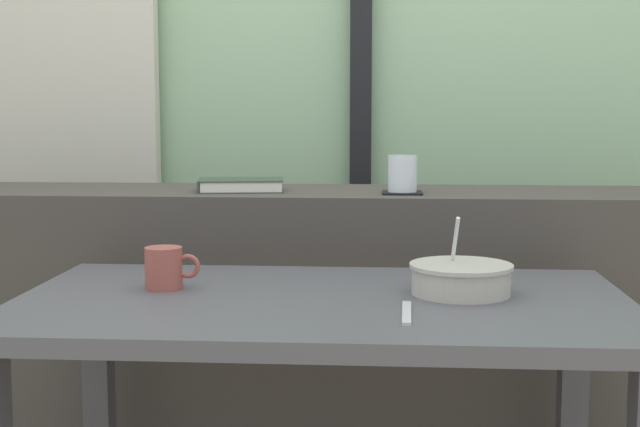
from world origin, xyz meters
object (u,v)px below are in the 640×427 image
(soup_bowl, at_px, (461,279))
(ceramic_mug, at_px, (165,268))
(juice_glass, at_px, (402,175))
(breakfast_table, at_px, (323,353))
(fork_utensil, at_px, (407,313))
(closed_book, at_px, (240,185))
(coaster_square, at_px, (402,193))

(soup_bowl, height_order, ceramic_mug, soup_bowl)
(ceramic_mug, bearing_deg, juice_glass, 44.54)
(juice_glass, bearing_deg, breakfast_table, -106.71)
(juice_glass, bearing_deg, soup_bowl, -77.73)
(soup_bowl, bearing_deg, fork_utensil, -121.06)
(ceramic_mug, bearing_deg, closed_book, 82.17)
(breakfast_table, xyz_separation_m, ceramic_mug, (-0.32, 0.06, 0.15))
(juice_glass, relative_size, fork_utensil, 0.54)
(closed_book, xyz_separation_m, fork_utensil, (0.41, -0.71, -0.16))
(ceramic_mug, bearing_deg, fork_utensil, -21.97)
(juice_glass, distance_m, fork_utensil, 0.70)
(juice_glass, height_order, ceramic_mug, juice_glass)
(coaster_square, bearing_deg, soup_bowl, -77.73)
(breakfast_table, distance_m, fork_utensil, 0.24)
(fork_utensil, bearing_deg, breakfast_table, 141.61)
(fork_utensil, bearing_deg, closed_book, 121.59)
(breakfast_table, bearing_deg, ceramic_mug, 169.19)
(breakfast_table, distance_m, coaster_square, 0.62)
(juice_glass, distance_m, soup_bowl, 0.53)
(breakfast_table, relative_size, closed_book, 5.07)
(juice_glass, xyz_separation_m, soup_bowl, (0.11, -0.49, -0.17))
(breakfast_table, relative_size, ceramic_mug, 10.51)
(breakfast_table, xyz_separation_m, fork_utensil, (0.16, -0.13, 0.11))
(soup_bowl, bearing_deg, coaster_square, 102.27)
(juice_glass, bearing_deg, coaster_square, 0.00)
(ceramic_mug, bearing_deg, soup_bowl, -1.12)
(coaster_square, relative_size, ceramic_mug, 0.88)
(coaster_square, distance_m, soup_bowl, 0.52)
(coaster_square, relative_size, closed_book, 0.43)
(breakfast_table, relative_size, juice_glass, 13.06)
(coaster_square, xyz_separation_m, closed_book, (-0.42, 0.04, 0.01))
(coaster_square, distance_m, closed_book, 0.42)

